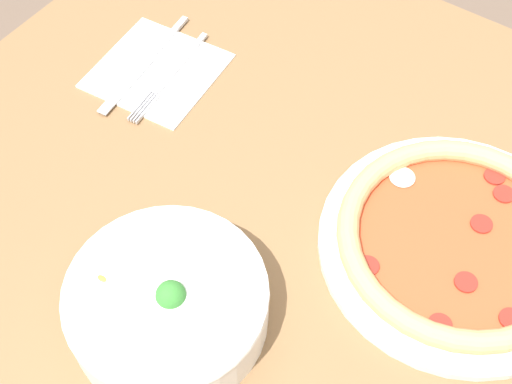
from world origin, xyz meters
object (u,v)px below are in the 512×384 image
at_px(bowl, 167,303).
at_px(knife, 149,59).
at_px(pizza, 458,241).
at_px(fork, 171,75).

xyz_separation_m(bowl, knife, (0.27, -0.29, -0.03)).
bearing_deg(bowl, knife, -47.14).
relative_size(pizza, fork, 1.69).
xyz_separation_m(pizza, knife, (0.49, -0.04, -0.01)).
height_order(pizza, fork, pizza).
bearing_deg(knife, bowl, 36.35).
distance_m(pizza, bowl, 0.34).
relative_size(bowl, fork, 1.14).
bearing_deg(knife, fork, 74.34).
bearing_deg(knife, pizza, 79.24).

